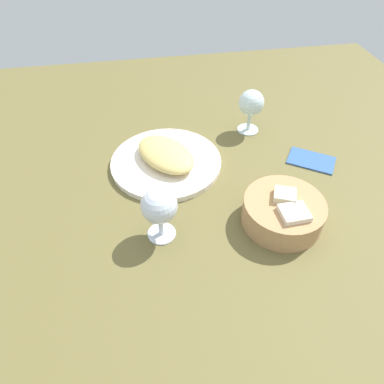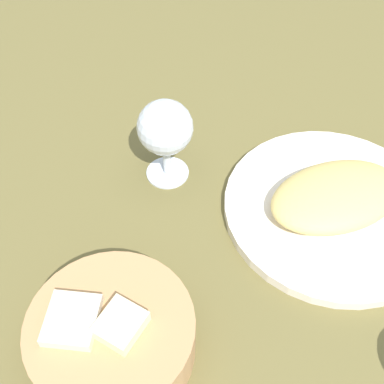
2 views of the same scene
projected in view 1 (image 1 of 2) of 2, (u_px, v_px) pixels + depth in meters
ground_plane at (231, 181)px, 80.84cm from camera, size 140.00×140.00×2.00cm
plate at (166, 162)px, 83.21cm from camera, size 26.64×26.64×1.40cm
omelette at (166, 154)px, 81.44cm from camera, size 19.83×17.53×3.63cm
lettuce_garnish at (151, 146)px, 85.30cm from camera, size 4.23×4.23×1.60cm
bread_basket at (283, 212)px, 68.46cm from camera, size 16.17×16.17×7.05cm
wine_glass_near at (159, 207)px, 62.87cm from camera, size 6.93×6.93×11.70cm
wine_glass_far at (251, 105)px, 88.72cm from camera, size 6.68×6.68×11.70cm
folded_napkin at (311, 160)px, 84.34cm from camera, size 11.95×13.03×0.80cm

